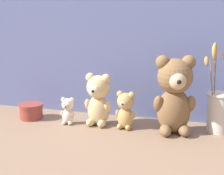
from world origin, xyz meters
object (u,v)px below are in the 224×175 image
at_px(teddy_bear_large, 175,93).
at_px(teddy_bear_small, 126,109).
at_px(flower_vase, 220,107).
at_px(decorative_tin_tall, 31,111).
at_px(teddy_bear_tiny, 68,110).
at_px(teddy_bear_medium, 98,98).

bearing_deg(teddy_bear_large, teddy_bear_small, -179.62).
bearing_deg(teddy_bear_large, flower_vase, 19.97).
bearing_deg(flower_vase, decorative_tin_tall, -175.93).
xyz_separation_m(teddy_bear_large, decorative_tin_tall, (-0.61, 0.00, -0.12)).
relative_size(teddy_bear_small, flower_vase, 0.44).
bearing_deg(teddy_bear_small, decorative_tin_tall, 179.19).
relative_size(teddy_bear_large, teddy_bear_small, 1.98).
bearing_deg(decorative_tin_tall, teddy_bear_tiny, -6.75).
bearing_deg(decorative_tin_tall, flower_vase, 4.07).
height_order(teddy_bear_large, teddy_bear_tiny, teddy_bear_large).
relative_size(teddy_bear_small, decorative_tin_tall, 1.44).
distance_m(teddy_bear_small, decorative_tin_tall, 0.43).
relative_size(teddy_bear_large, teddy_bear_medium, 1.39).
height_order(teddy_bear_medium, teddy_bear_tiny, teddy_bear_medium).
height_order(teddy_bear_small, decorative_tin_tall, teddy_bear_small).
distance_m(teddy_bear_large, decorative_tin_tall, 0.62).
height_order(teddy_bear_medium, flower_vase, flower_vase).
xyz_separation_m(teddy_bear_large, teddy_bear_small, (-0.19, -0.00, -0.08)).
height_order(teddy_bear_tiny, flower_vase, flower_vase).
relative_size(teddy_bear_large, teddy_bear_tiny, 2.65).
height_order(teddy_bear_tiny, decorative_tin_tall, teddy_bear_tiny).
bearing_deg(teddy_bear_small, flower_vase, 9.83).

